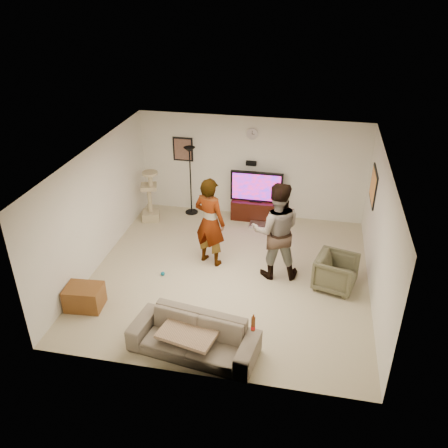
% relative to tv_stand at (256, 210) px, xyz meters
% --- Properties ---
extents(floor, '(5.50, 5.50, 0.02)m').
position_rel_tv_stand_xyz_m(floor, '(-0.17, -2.50, -0.26)').
color(floor, tan).
rests_on(floor, ground).
extents(ceiling, '(5.50, 5.50, 0.02)m').
position_rel_tv_stand_xyz_m(ceiling, '(-0.17, -2.50, 2.26)').
color(ceiling, silver).
rests_on(ceiling, wall_back).
extents(wall_back, '(5.50, 0.04, 2.50)m').
position_rel_tv_stand_xyz_m(wall_back, '(-0.17, 0.25, 1.00)').
color(wall_back, silver).
rests_on(wall_back, floor).
extents(wall_front, '(5.50, 0.04, 2.50)m').
position_rel_tv_stand_xyz_m(wall_front, '(-0.17, -5.25, 1.00)').
color(wall_front, silver).
rests_on(wall_front, floor).
extents(wall_left, '(0.04, 5.50, 2.50)m').
position_rel_tv_stand_xyz_m(wall_left, '(-2.92, -2.50, 1.00)').
color(wall_left, silver).
rests_on(wall_left, floor).
extents(wall_right, '(0.04, 5.50, 2.50)m').
position_rel_tv_stand_xyz_m(wall_right, '(2.58, -2.50, 1.00)').
color(wall_right, silver).
rests_on(wall_right, floor).
extents(wall_clock, '(0.26, 0.04, 0.26)m').
position_rel_tv_stand_xyz_m(wall_clock, '(-0.17, 0.22, 1.85)').
color(wall_clock, white).
rests_on(wall_clock, wall_back).
extents(wall_speaker, '(0.25, 0.10, 0.10)m').
position_rel_tv_stand_xyz_m(wall_speaker, '(-0.17, 0.19, 1.13)').
color(wall_speaker, black).
rests_on(wall_speaker, wall_back).
extents(picture_back, '(0.42, 0.03, 0.52)m').
position_rel_tv_stand_xyz_m(picture_back, '(-1.87, 0.23, 1.35)').
color(picture_back, brown).
rests_on(picture_back, wall_back).
extents(picture_right, '(0.03, 0.78, 0.62)m').
position_rel_tv_stand_xyz_m(picture_right, '(2.56, -0.90, 1.25)').
color(picture_right, '#F9994A').
rests_on(picture_right, wall_right).
extents(tv_stand, '(1.18, 0.45, 0.49)m').
position_rel_tv_stand_xyz_m(tv_stand, '(0.00, 0.00, 0.00)').
color(tv_stand, black).
rests_on(tv_stand, floor).
extents(console_box, '(0.40, 0.30, 0.07)m').
position_rel_tv_stand_xyz_m(console_box, '(0.12, -0.40, -0.21)').
color(console_box, silver).
rests_on(console_box, floor).
extents(tv, '(1.26, 0.08, 0.75)m').
position_rel_tv_stand_xyz_m(tv, '(0.00, 0.00, 0.62)').
color(tv, black).
rests_on(tv, tv_stand).
extents(tv_screen, '(1.16, 0.01, 0.66)m').
position_rel_tv_stand_xyz_m(tv_screen, '(0.00, -0.04, 0.62)').
color(tv_screen, red).
rests_on(tv_screen, tv).
extents(floor_lamp, '(0.32, 0.32, 1.73)m').
position_rel_tv_stand_xyz_m(floor_lamp, '(-1.64, 0.00, 0.62)').
color(floor_lamp, black).
rests_on(floor_lamp, floor).
extents(cat_tree, '(0.52, 0.52, 1.29)m').
position_rel_tv_stand_xyz_m(cat_tree, '(-2.54, -0.55, 0.40)').
color(cat_tree, tan).
rests_on(cat_tree, floor).
extents(person_left, '(0.82, 0.68, 1.91)m').
position_rel_tv_stand_xyz_m(person_left, '(-0.66, -2.13, 0.71)').
color(person_left, '#9C9BA2').
rests_on(person_left, floor).
extents(person_right, '(1.08, 0.91, 2.01)m').
position_rel_tv_stand_xyz_m(person_right, '(0.70, -2.32, 0.76)').
color(person_right, navy).
rests_on(person_right, floor).
extents(sofa, '(2.16, 1.11, 0.60)m').
position_rel_tv_stand_xyz_m(sofa, '(-0.33, -4.77, 0.06)').
color(sofa, '#6A6051').
rests_on(sofa, floor).
extents(throw_blanket, '(1.03, 0.88, 0.06)m').
position_rel_tv_stand_xyz_m(throw_blanket, '(-0.39, -4.77, 0.16)').
color(throw_blanket, tan).
rests_on(throw_blanket, sofa).
extents(beer_bottle, '(0.06, 0.06, 0.25)m').
position_rel_tv_stand_xyz_m(beer_bottle, '(0.62, -4.77, 0.48)').
color(beer_bottle, '#5B2C11').
rests_on(beer_bottle, sofa).
extents(armchair, '(0.92, 0.91, 0.69)m').
position_rel_tv_stand_xyz_m(armchair, '(1.91, -2.53, 0.10)').
color(armchair, '#504E38').
rests_on(armchair, floor).
extents(side_table, '(0.69, 0.54, 0.44)m').
position_rel_tv_stand_xyz_m(side_table, '(-2.57, -4.06, -0.03)').
color(side_table, brown).
rests_on(side_table, floor).
extents(toy_ball, '(0.09, 0.09, 0.09)m').
position_rel_tv_stand_xyz_m(toy_ball, '(-1.49, -2.83, -0.20)').
color(toy_ball, '#0D6581').
rests_on(toy_ball, floor).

